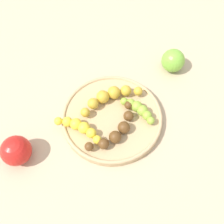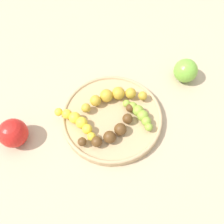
{
  "view_description": "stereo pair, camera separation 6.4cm",
  "coord_description": "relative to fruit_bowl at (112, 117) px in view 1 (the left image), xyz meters",
  "views": [
    {
      "loc": [
        -0.32,
        -0.07,
        0.59
      ],
      "look_at": [
        0.0,
        0.0,
        0.04
      ],
      "focal_mm": 40.43,
      "sensor_mm": 36.0,
      "label": 1
    },
    {
      "loc": [
        -0.3,
        -0.13,
        0.59
      ],
      "look_at": [
        0.0,
        0.0,
        0.04
      ],
      "focal_mm": 40.43,
      "sensor_mm": 36.0,
      "label": 2
    }
  ],
  "objects": [
    {
      "name": "fruit_bowl",
      "position": [
        0.0,
        0.0,
        0.0
      ],
      "size": [
        0.26,
        0.26,
        0.02
      ],
      "color": "tan",
      "rests_on": "ground_plane"
    },
    {
      "name": "banana_overripe",
      "position": [
        -0.05,
        -0.02,
        0.02
      ],
      "size": [
        0.16,
        0.1,
        0.03
      ],
      "rotation": [
        0.0,
        0.0,
        4.24
      ],
      "color": "#593819",
      "rests_on": "fruit_bowl"
    },
    {
      "name": "banana_yellow",
      "position": [
        -0.06,
        0.07,
        0.02
      ],
      "size": [
        0.05,
        0.13,
        0.03
      ],
      "rotation": [
        0.0,
        0.0,
        6.04
      ],
      "color": "yellow",
      "rests_on": "fruit_bowl"
    },
    {
      "name": "apple_red",
      "position": [
        -0.15,
        0.2,
        0.02
      ],
      "size": [
        0.07,
        0.07,
        0.07
      ],
      "primitive_type": "sphere",
      "color": "red",
      "rests_on": "ground_plane"
    },
    {
      "name": "banana_spotted",
      "position": [
        0.05,
        0.02,
        0.02
      ],
      "size": [
        0.12,
        0.14,
        0.03
      ],
      "rotation": [
        0.0,
        0.0,
        0.67
      ],
      "color": "gold",
      "rests_on": "fruit_bowl"
    },
    {
      "name": "ground_plane",
      "position": [
        0.0,
        0.0,
        -0.01
      ],
      "size": [
        2.4,
        2.4,
        0.0
      ],
      "primitive_type": "plane",
      "color": "tan"
    },
    {
      "name": "banana_green",
      "position": [
        0.03,
        -0.07,
        0.02
      ],
      "size": [
        0.06,
        0.1,
        0.03
      ],
      "rotation": [
        0.0,
        0.0,
        5.77
      ],
      "color": "#8CAD38",
      "rests_on": "fruit_bowl"
    },
    {
      "name": "apple_green",
      "position": [
        0.21,
        -0.13,
        0.02
      ],
      "size": [
        0.07,
        0.07,
        0.07
      ],
      "primitive_type": "sphere",
      "color": "#72B238",
      "rests_on": "ground_plane"
    }
  ]
}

